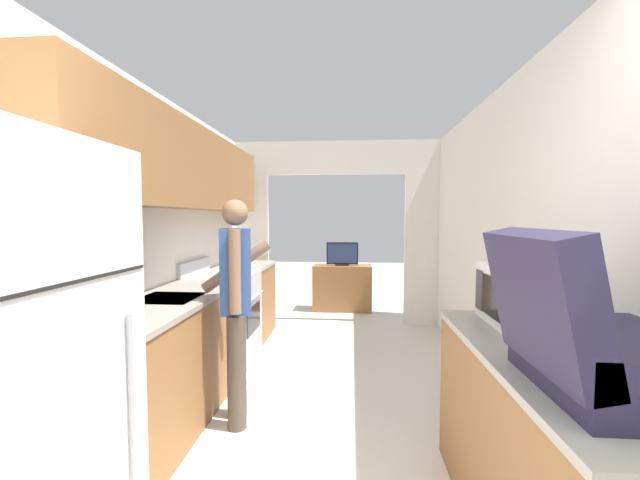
% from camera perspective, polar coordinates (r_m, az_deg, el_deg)
% --- Properties ---
extents(wall_left, '(0.38, 7.08, 2.50)m').
position_cam_1_polar(wall_left, '(3.22, -24.37, 4.09)').
color(wall_left, white).
rests_on(wall_left, ground_plane).
extents(wall_right, '(0.06, 7.08, 2.50)m').
position_cam_1_polar(wall_right, '(2.69, 30.93, -1.83)').
color(wall_right, white).
rests_on(wall_right, ground_plane).
extents(wall_far_with_doorway, '(3.17, 0.06, 2.50)m').
position_cam_1_polar(wall_far_with_doorway, '(5.37, 2.27, 3.25)').
color(wall_far_with_doorway, white).
rests_on(wall_far_with_doorway, ground_plane).
extents(counter_left, '(0.62, 3.47, 0.89)m').
position_cam_1_polar(counter_left, '(3.65, -17.04, -13.06)').
color(counter_left, brown).
rests_on(counter_left, ground_plane).
extents(counter_right, '(0.62, 1.56, 0.89)m').
position_cam_1_polar(counter_right, '(2.15, 30.80, -25.56)').
color(counter_right, brown).
rests_on(counter_right, ground_plane).
extents(range_oven, '(0.66, 0.75, 1.03)m').
position_cam_1_polar(range_oven, '(4.18, -13.91, -10.85)').
color(range_oven, '#B7B7BC').
rests_on(range_oven, ground_plane).
extents(person, '(0.51, 0.43, 1.59)m').
position_cam_1_polar(person, '(2.87, -12.09, -9.22)').
color(person, '#4C4238').
rests_on(person, ground_plane).
extents(suitcase, '(0.56, 0.59, 0.54)m').
position_cam_1_polar(suitcase, '(1.59, 34.41, -11.91)').
color(suitcase, '#231E38').
rests_on(suitcase, counter_right).
extents(microwave, '(0.41, 0.53, 0.31)m').
position_cam_1_polar(microwave, '(2.36, 28.16, -7.26)').
color(microwave, white).
rests_on(microwave, counter_right).
extents(tv_cabinet, '(0.92, 0.42, 0.71)m').
position_cam_1_polar(tv_cabinet, '(6.24, 3.26, -6.92)').
color(tv_cabinet, brown).
rests_on(tv_cabinet, ground_plane).
extents(television, '(0.49, 0.16, 0.36)m').
position_cam_1_polar(television, '(6.13, 3.27, -2.07)').
color(television, black).
rests_on(television, tv_cabinet).
extents(knife, '(0.07, 0.32, 0.02)m').
position_cam_1_polar(knife, '(4.68, -12.18, -3.71)').
color(knife, '#B7B7BC').
rests_on(knife, counter_left).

